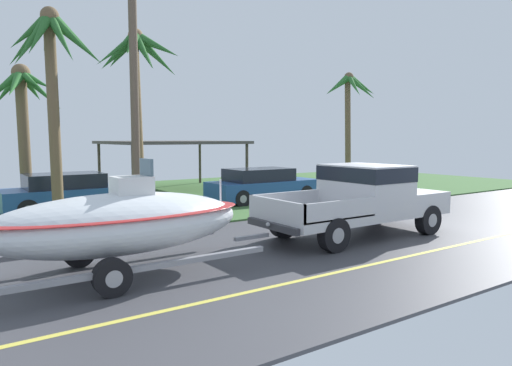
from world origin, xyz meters
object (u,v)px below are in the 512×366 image
Objects in this scene: parked_sedan_near at (70,193)px; palm_tree_mid at (21,100)px; pickup_truck_towing at (364,196)px; palm_tree_near_left at (349,98)px; boat_on_trailer at (119,223)px; utility_pole at (134,66)px; carport_awning at (171,143)px; palm_tree_near_right at (52,58)px; parked_sedan_far at (262,186)px; palm_tree_far_left at (137,67)px.

parked_sedan_near is 0.83× the size of palm_tree_mid.
pickup_truck_towing is 13.39m from palm_tree_mid.
palm_tree_near_left is (8.56, 8.97, 3.64)m from pickup_truck_towing.
palm_tree_near_left reaches higher than boat_on_trailer.
palm_tree_mid is 0.60× the size of utility_pole.
palm_tree_mid is at bearing -168.37° from carport_awning.
palm_tree_near_right is at bearing 88.18° from boat_on_trailer.
palm_tree_far_left is at bearing 174.59° from parked_sedan_far.
parked_sedan_far is 9.81m from palm_tree_mid.
pickup_truck_towing is 6.65m from boat_on_trailer.
boat_on_trailer is 8.91m from palm_tree_far_left.
pickup_truck_towing is at bearing -56.55° from parked_sedan_near.
palm_tree_far_left is (3.09, -3.95, 1.00)m from palm_tree_mid.
palm_tree_mid is at bearing 128.07° from palm_tree_far_left.
parked_sedan_far is at bearing -163.21° from palm_tree_near_left.
palm_tree_mid is at bearing 106.44° from utility_pole.
palm_tree_mid is at bearing 120.40° from pickup_truck_towing.
palm_tree_near_right is (-15.00, -2.69, 0.26)m from palm_tree_near_left.
carport_awning reaches higher than boat_on_trailer.
parked_sedan_near is 4.48m from palm_tree_mid.
parked_sedan_near is 14.73m from palm_tree_near_left.
palm_tree_near_left is (8.41, -3.68, 2.35)m from carport_awning.
carport_awning is at bearing 61.75° from boat_on_trailer.
palm_tree_mid is (-15.16, 2.29, -0.64)m from palm_tree_near_left.
palm_tree_near_right is 2.54m from utility_pole.
parked_sedan_far is at bearing 20.53° from utility_pole.
carport_awning is (0.15, 12.64, 1.29)m from pickup_truck_towing.
pickup_truck_towing is at bearing -133.66° from palm_tree_near_left.
palm_tree_mid is (-0.99, 2.77, 3.37)m from parked_sedan_near.
parked_sedan_far is 7.64m from utility_pole.
palm_tree_near_left is (14.16, 0.48, 4.02)m from parked_sedan_near.
palm_tree_near_right is (-7.93, -0.55, 4.28)m from parked_sedan_far.
palm_tree_far_left is (-3.51, 7.31, 4.00)m from pickup_truck_towing.
parked_sedan_near is at bearing -70.22° from palm_tree_mid.
carport_awning is 9.47m from palm_tree_near_left.
palm_tree_far_left is at bearing 19.25° from palm_tree_near_right.
palm_tree_near_right reaches higher than palm_tree_mid.
boat_on_trailer is 6.16m from utility_pole.
carport_awning reaches higher than parked_sedan_near.
pickup_truck_towing is at bearing -44.53° from utility_pole.
palm_tree_near_left is at bearing -8.58° from palm_tree_mid.
parked_sedan_near is at bearing 123.45° from pickup_truck_towing.
palm_tree_mid is (-6.60, 11.25, 3.00)m from pickup_truck_towing.
boat_on_trailer is 18.03m from palm_tree_near_left.
boat_on_trailer reaches higher than pickup_truck_towing.
palm_tree_far_left is (3.14, 7.31, 4.03)m from boat_on_trailer.
palm_tree_near_right is 0.71× the size of utility_pole.
boat_on_trailer is at bearing -91.82° from palm_tree_near_right.
pickup_truck_towing is at bearing -44.25° from palm_tree_near_right.
utility_pole is (-4.77, -8.10, 2.30)m from carport_awning.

